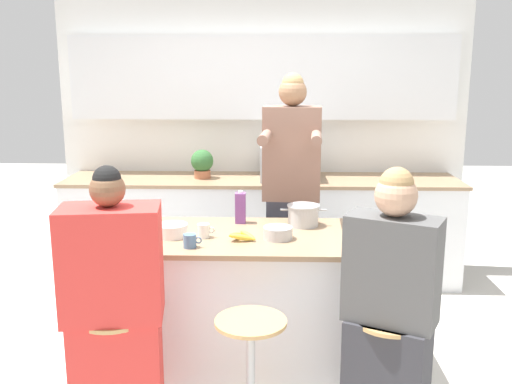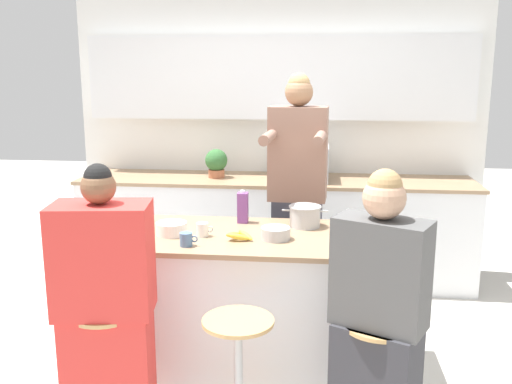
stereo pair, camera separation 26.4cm
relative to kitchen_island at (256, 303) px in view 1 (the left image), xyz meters
The scene contains 19 objects.
ground_plane 0.46m from the kitchen_island, ahead, with size 16.00×16.00×0.00m, color beige.
wall_back 2.28m from the kitchen_island, 90.00° to the left, with size 3.80×0.22×2.70m.
back_counter 1.67m from the kitchen_island, 90.00° to the left, with size 3.53×0.69×0.94m.
kitchen_island is the anchor object (origin of this frame).
bar_stool_leftmost 1.00m from the kitchen_island, 134.43° to the right, with size 0.38×0.38×0.69m.
bar_stool_center 0.75m from the kitchen_island, 90.00° to the right, with size 0.38×0.38×0.69m.
bar_stool_rightmost 1.00m from the kitchen_island, 45.59° to the right, with size 0.38×0.38×0.69m.
person_cooking 0.83m from the kitchen_island, 69.73° to the left, with size 0.45×0.61×1.88m.
person_wrapped_blanket 1.02m from the kitchen_island, 133.11° to the right, with size 0.52×0.35×1.46m.
person_seated_near 1.02m from the kitchen_island, 46.84° to the right, with size 0.49×0.41×1.46m.
cooking_pot 0.64m from the kitchen_island, 35.95° to the left, with size 0.30×0.21×0.14m.
fruit_bowl 0.70m from the kitchen_island, behind, with size 0.19×0.19×0.08m.
mixing_bowl_steel 0.51m from the kitchen_island, 31.19° to the right, with size 0.18×0.18×0.07m.
coffee_cup_near 0.59m from the kitchen_island, 167.27° to the right, with size 0.10×0.07×0.08m.
coffee_cup_far 0.67m from the kitchen_island, 143.45° to the right, with size 0.11×0.07×0.08m.
banana_bunch 0.50m from the kitchen_island, 122.32° to the right, with size 0.18×0.13×0.06m.
juice_carton 0.63m from the kitchen_island, 111.60° to the left, with size 0.07×0.07×0.22m.
microwave 1.76m from the kitchen_island, 81.95° to the left, with size 0.48×0.39×0.31m.
potted_plant 1.86m from the kitchen_island, 107.71° to the left, with size 0.20×0.20×0.26m.
Camera 1 is at (0.11, -3.36, 1.91)m, focal length 40.00 mm.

